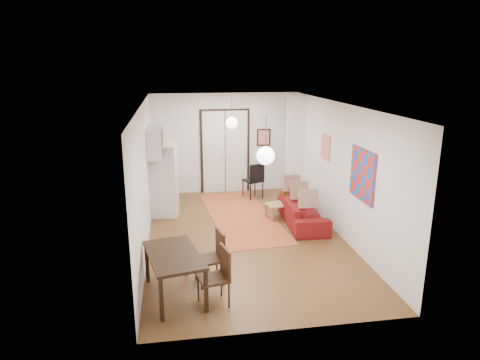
{
  "coord_description": "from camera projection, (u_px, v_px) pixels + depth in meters",
  "views": [
    {
      "loc": [
        -1.5,
        -8.7,
        3.73
      ],
      "look_at": [
        -0.08,
        0.18,
        1.25
      ],
      "focal_mm": 32.0,
      "sensor_mm": 36.0,
      "label": 1
    }
  ],
  "objects": [
    {
      "name": "soap_bottle",
      "position": [
        164.0,
        168.0,
        11.59
      ],
      "size": [
        0.1,
        0.1,
        0.18
      ],
      "primitive_type": "imported",
      "rotation": [
        0.0,
        0.0,
        -0.23
      ],
      "color": "teal",
      "rests_on": "kitchen_counter"
    },
    {
      "name": "dining_chair_far",
      "position": [
        213.0,
        270.0,
        6.77
      ],
      "size": [
        0.53,
        0.68,
        0.94
      ],
      "rotation": [
        0.0,
        0.0,
        -1.36
      ],
      "color": "#381E11",
      "rests_on": "floor"
    },
    {
      "name": "bowl",
      "position": [
        164.0,
        176.0,
        11.08
      ],
      "size": [
        0.24,
        0.24,
        0.05
      ],
      "primitive_type": "imported",
      "rotation": [
        0.0,
        0.0,
        -0.23
      ],
      "color": "beige",
      "rests_on": "kitchen_counter"
    },
    {
      "name": "dining_chair_near",
      "position": [
        209.0,
        252.0,
        7.44
      ],
      "size": [
        0.53,
        0.68,
        0.94
      ],
      "rotation": [
        0.0,
        0.0,
        -1.36
      ],
      "color": "#381E11",
      "rests_on": "floor"
    },
    {
      "name": "pendant_back",
      "position": [
        232.0,
        123.0,
        10.81
      ],
      "size": [
        0.3,
        0.3,
        0.8
      ],
      "color": "white",
      "rests_on": "ceiling"
    },
    {
      "name": "dining_table",
      "position": [
        174.0,
        258.0,
        6.89
      ],
      "size": [
        1.05,
        1.51,
        0.76
      ],
      "rotation": [
        0.0,
        0.0,
        0.21
      ],
      "color": "black",
      "rests_on": "floor"
    },
    {
      "name": "potted_plant",
      "position": [
        286.0,
        196.0,
        10.56
      ],
      "size": [
        0.34,
        0.37,
        0.35
      ],
      "primitive_type": "imported",
      "rotation": [
        0.0,
        0.0,
        0.25
      ],
      "color": "#2A5B28",
      "rests_on": "coffee_table"
    },
    {
      "name": "print_left",
      "position": [
        149.0,
        137.0,
        10.58
      ],
      "size": [
        0.03,
        0.44,
        0.54
      ],
      "primitive_type": "cube",
      "color": "brown",
      "rests_on": "wall_left"
    },
    {
      "name": "poster_back",
      "position": [
        264.0,
        137.0,
        12.56
      ],
      "size": [
        0.4,
        0.03,
        0.5
      ],
      "primitive_type": "cube",
      "color": "red",
      "rests_on": "wall_back"
    },
    {
      "name": "fridge",
      "position": [
        164.0,
        181.0,
        10.6
      ],
      "size": [
        0.71,
        0.71,
        1.79
      ],
      "primitive_type": "cube",
      "rotation": [
        0.0,
        0.0,
        -0.14
      ],
      "color": "silver",
      "rests_on": "floor"
    },
    {
      "name": "wall_right",
      "position": [
        339.0,
        169.0,
        9.44
      ],
      "size": [
        0.02,
        7.0,
        2.9
      ],
      "primitive_type": "cube",
      "color": "silver",
      "rests_on": "floor"
    },
    {
      "name": "painting_popart",
      "position": [
        363.0,
        175.0,
        8.19
      ],
      "size": [
        0.05,
        1.0,
        1.0
      ],
      "primitive_type": "cube",
      "color": "red",
      "rests_on": "wall_right"
    },
    {
      "name": "wall_back",
      "position": [
        225.0,
        143.0,
        12.45
      ],
      "size": [
        4.2,
        0.02,
        2.9
      ],
      "primitive_type": "cube",
      "color": "silver",
      "rests_on": "floor"
    },
    {
      "name": "painting_abstract",
      "position": [
        326.0,
        147.0,
        10.1
      ],
      "size": [
        0.05,
        0.5,
        0.6
      ],
      "primitive_type": "cube",
      "color": "#F1E7C9",
      "rests_on": "wall_right"
    },
    {
      "name": "kilim_rug",
      "position": [
        241.0,
        216.0,
        10.73
      ],
      "size": [
        1.85,
        4.12,
        0.01
      ],
      "primitive_type": "cube",
      "rotation": [
        0.0,
        0.0,
        0.09
      ],
      "color": "#C95432",
      "rests_on": "floor"
    },
    {
      "name": "pendant_front",
      "position": [
        266.0,
        156.0,
        7.0
      ],
      "size": [
        0.3,
        0.3,
        0.8
      ],
      "color": "white",
      "rests_on": "ceiling"
    },
    {
      "name": "double_doors",
      "position": [
        225.0,
        152.0,
        12.47
      ],
      "size": [
        1.44,
        0.06,
        2.5
      ],
      "primitive_type": "cube",
      "color": "white",
      "rests_on": "wall_back"
    },
    {
      "name": "kitchen_counter",
      "position": [
        165.0,
        185.0,
        11.46
      ],
      "size": [
        0.72,
        1.2,
        0.87
      ],
      "rotation": [
        0.0,
        0.0,
        -0.14
      ],
      "color": "#B4B7B9",
      "rests_on": "floor"
    },
    {
      "name": "floor",
      "position": [
        245.0,
        236.0,
        9.5
      ],
      "size": [
        7.0,
        7.0,
        0.0
      ],
      "primitive_type": "plane",
      "color": "brown",
      "rests_on": "ground"
    },
    {
      "name": "coffee_table",
      "position": [
        282.0,
        205.0,
        10.6
      ],
      "size": [
        0.9,
        0.64,
        0.36
      ],
      "rotation": [
        0.0,
        0.0,
        0.25
      ],
      "color": "#A97F50",
      "rests_on": "floor"
    },
    {
      "name": "wall_front",
      "position": [
        289.0,
        237.0,
        5.79
      ],
      "size": [
        4.2,
        0.02,
        2.9
      ],
      "primitive_type": "cube",
      "color": "silver",
      "rests_on": "floor"
    },
    {
      "name": "ceiling",
      "position": [
        245.0,
        104.0,
        8.73
      ],
      "size": [
        4.2,
        7.0,
        0.02
      ],
      "primitive_type": "cube",
      "color": "white",
      "rests_on": "wall_back"
    },
    {
      "name": "black_side_chair",
      "position": [
        252.0,
        176.0,
        12.16
      ],
      "size": [
        0.61,
        0.62,
        1.02
      ],
      "rotation": [
        0.0,
        0.0,
        3.52
      ],
      "color": "black",
      "rests_on": "floor"
    },
    {
      "name": "wall_left",
      "position": [
        145.0,
        177.0,
        8.8
      ],
      "size": [
        0.02,
        7.0,
        2.9
      ],
      "primitive_type": "cube",
      "color": "silver",
      "rests_on": "floor"
    },
    {
      "name": "stub_partition",
      "position": [
        295.0,
        148.0,
        11.83
      ],
      "size": [
        0.5,
        0.1,
        2.9
      ],
      "primitive_type": "cube",
      "color": "silver",
      "rests_on": "floor"
    },
    {
      "name": "wall_cabinet",
      "position": [
        155.0,
        142.0,
        10.14
      ],
      "size": [
        0.35,
        1.0,
        0.7
      ],
      "primitive_type": "cube",
      "color": "silver",
      "rests_on": "wall_left"
    },
    {
      "name": "sofa",
      "position": [
        303.0,
        211.0,
        10.19
      ],
      "size": [
        2.09,
        0.89,
        0.6
      ],
      "primitive_type": "imported",
      "rotation": [
        0.0,
        0.0,
        1.53
      ],
      "color": "maroon",
      "rests_on": "floor"
    }
  ]
}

